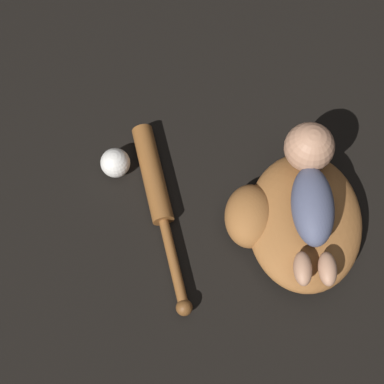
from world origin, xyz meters
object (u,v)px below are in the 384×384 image
at_px(baby_figure, 311,182).
at_px(baseball_bat, 157,192).
at_px(baseball_glove, 295,220).
at_px(baseball, 115,163).

relative_size(baby_figure, baseball_bat, 0.76).
bearing_deg(baseball_bat, baby_figure, -94.23).
bearing_deg(baseball_glove, baseball, 70.66).
relative_size(baseball_glove, baseball, 4.99).
relative_size(baby_figure, baseball, 4.95).
height_order(baseball_bat, baseball, baseball).
xyz_separation_m(baseball_glove, baseball, (0.16, 0.45, -0.01)).
bearing_deg(baseball_bat, baseball, 54.59).
relative_size(baseball_glove, baby_figure, 1.01).
height_order(baseball_glove, baby_figure, baby_figure).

